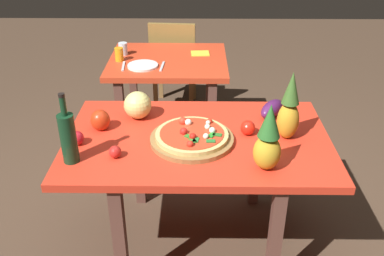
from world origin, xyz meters
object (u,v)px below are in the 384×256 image
(eggplant, at_px, (272,109))
(tomato_near_board, at_px, (115,152))
(display_table, at_px, (198,150))
(fork_utensil, at_px, (123,66))
(pineapple_left, at_px, (268,141))
(dinner_plate, at_px, (143,66))
(napkin_folded, at_px, (200,53))
(wine_bottle, at_px, (68,137))
(pineapple_right, at_px, (289,109))
(tomato_beside_pepper, at_px, (248,128))
(bell_pepper, at_px, (100,120))
(drinking_glass_water, at_px, (123,49))
(melon, at_px, (138,105))
(background_table, at_px, (168,73))
(pizza_board, at_px, (192,139))
(tomato_at_corner, at_px, (77,138))
(knife_utensil, at_px, (162,66))
(pizza, at_px, (192,134))
(dining_chair, at_px, (174,61))

(eggplant, height_order, tomato_near_board, eggplant)
(display_table, relative_size, fork_utensil, 7.58)
(pineapple_left, distance_m, dinner_plate, 1.46)
(eggplant, distance_m, napkin_folded, 1.12)
(wine_bottle, xyz_separation_m, dinner_plate, (0.20, 1.23, -0.12))
(pineapple_right, distance_m, tomato_beside_pepper, 0.23)
(bell_pepper, height_order, drinking_glass_water, bell_pepper)
(melon, distance_m, bell_pepper, 0.23)
(display_table, height_order, background_table, same)
(drinking_glass_water, xyz_separation_m, dinner_plate, (0.18, -0.25, -0.04))
(display_table, distance_m, tomato_beside_pepper, 0.29)
(pizza_board, xyz_separation_m, tomato_near_board, (-0.36, -0.15, 0.02))
(melon, bearing_deg, bell_pepper, -144.15)
(wine_bottle, relative_size, tomato_at_corner, 4.84)
(pizza_board, relative_size, pineapple_right, 1.17)
(melon, relative_size, drinking_glass_water, 1.62)
(tomato_near_board, relative_size, knife_utensil, 0.34)
(display_table, height_order, pizza, pizza)
(pineapple_right, distance_m, tomato_at_corner, 1.07)
(pizza, relative_size, tomato_beside_pepper, 4.79)
(dining_chair, distance_m, knife_utensil, 0.81)
(tomato_at_corner, distance_m, fork_utensil, 1.08)
(eggplant, relative_size, fork_utensil, 1.11)
(wine_bottle, height_order, fork_utensil, wine_bottle)
(tomato_beside_pepper, bearing_deg, tomato_at_corner, -172.69)
(pizza_board, relative_size, bell_pepper, 3.72)
(background_table, relative_size, tomato_near_board, 14.60)
(tomato_beside_pepper, bearing_deg, pineapple_left, -80.31)
(pineapple_right, bearing_deg, pizza, -174.85)
(eggplant, bearing_deg, tomato_beside_pepper, -127.01)
(melon, bearing_deg, pineapple_left, -37.15)
(dining_chair, relative_size, fork_utensil, 4.72)
(eggplant, relative_size, tomato_at_corner, 2.78)
(melon, height_order, tomato_at_corner, melon)
(bell_pepper, bearing_deg, fork_utensil, 91.23)
(dinner_plate, bearing_deg, tomato_at_corner, -100.97)
(display_table, bearing_deg, bell_pepper, 171.25)
(pizza_board, height_order, tomato_at_corner, tomato_at_corner)
(background_table, xyz_separation_m, eggplant, (0.64, -0.92, 0.16))
(tomato_beside_pepper, relative_size, dinner_plate, 0.35)
(pizza_board, relative_size, pineapple_left, 1.31)
(bell_pepper, bearing_deg, pizza_board, -14.38)
(tomato_at_corner, bearing_deg, dinner_plate, 79.03)
(knife_utensil, bearing_deg, pineapple_right, -50.62)
(background_table, distance_m, napkin_folded, 0.30)
(tomato_near_board, xyz_separation_m, fork_utensil, (-0.14, 1.19, -0.03))
(pineapple_right, relative_size, tomato_beside_pepper, 4.69)
(tomato_beside_pepper, relative_size, tomato_at_corner, 1.07)
(pineapple_left, relative_size, napkin_folded, 2.32)
(melon, bearing_deg, tomato_at_corner, -132.91)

